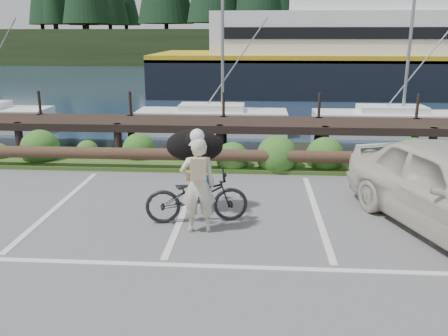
# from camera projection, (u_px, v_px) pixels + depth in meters

# --- Properties ---
(ground) EXTENTS (72.00, 72.00, 0.00)m
(ground) POSITION_uv_depth(u_px,v_px,m) (167.00, 253.00, 7.55)
(ground) COLOR #58585B
(harbor_backdrop) EXTENTS (170.00, 160.00, 30.00)m
(harbor_backdrop) POSITION_uv_depth(u_px,v_px,m) (252.00, 54.00, 82.77)
(harbor_backdrop) COLOR #1B2A41
(harbor_backdrop) RESTS_ON ground
(vegetation_strip) EXTENTS (34.00, 1.60, 0.10)m
(vegetation_strip) POSITION_uv_depth(u_px,v_px,m) (203.00, 163.00, 12.62)
(vegetation_strip) COLOR #3D5B21
(vegetation_strip) RESTS_ON ground
(log_rail) EXTENTS (32.00, 0.30, 0.60)m
(log_rail) POSITION_uv_depth(u_px,v_px,m) (200.00, 172.00, 11.96)
(log_rail) COLOR #443021
(log_rail) RESTS_ON ground
(bicycle) EXTENTS (1.97, 0.98, 0.99)m
(bicycle) POSITION_uv_depth(u_px,v_px,m) (197.00, 196.00, 8.69)
(bicycle) COLOR black
(bicycle) RESTS_ON ground
(cyclist) EXTENTS (0.68, 0.51, 1.70)m
(cyclist) POSITION_uv_depth(u_px,v_px,m) (198.00, 185.00, 8.18)
(cyclist) COLOR beige
(cyclist) RESTS_ON ground
(dog) EXTENTS (0.72, 1.17, 0.63)m
(dog) POSITION_uv_depth(u_px,v_px,m) (194.00, 146.00, 9.05)
(dog) COLOR black
(dog) RESTS_ON bicycle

